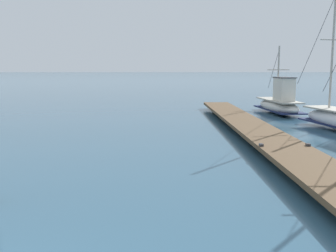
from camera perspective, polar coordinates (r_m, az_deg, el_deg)
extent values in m
cube|color=brown|center=(18.69, 11.70, -0.16)|extent=(2.36, 23.71, 0.16)
cylinder|color=#4C3D2D|center=(12.07, 19.39, -6.33)|extent=(0.36, 0.36, 0.29)
cylinder|color=#4C3D2D|center=(16.46, 13.54, -2.18)|extent=(0.36, 0.36, 0.29)
cylinder|color=#4C3D2D|center=(21.01, 10.21, 0.21)|extent=(0.36, 0.36, 0.29)
cylinder|color=#4C3D2D|center=(25.62, 8.07, 1.75)|extent=(0.36, 0.36, 0.29)
cylinder|color=#4C3D2D|center=(30.27, 6.58, 2.82)|extent=(0.36, 0.36, 0.29)
cube|color=#333338|center=(13.95, 12.93, -2.63)|extent=(0.12, 0.20, 0.08)
cube|color=#333338|center=(14.43, 19.10, -2.52)|extent=(0.12, 0.20, 0.08)
cylinder|color=#B2ADA3|center=(22.09, 22.18, 10.17)|extent=(0.11, 0.11, 5.98)
cylinder|color=#B2ADA3|center=(22.11, 22.24, 11.29)|extent=(1.41, 0.37, 0.06)
cylinder|color=#333338|center=(23.44, 19.92, 10.89)|extent=(0.71, 3.03, 4.42)
ellipsoid|color=silver|center=(27.78, 15.24, 2.70)|extent=(2.20, 5.64, 0.91)
cube|color=#B2AD9E|center=(27.75, 15.28, 3.55)|extent=(1.95, 5.07, 0.08)
cube|color=#19234C|center=(27.81, 15.23, 2.28)|extent=(2.21, 5.53, 0.08)
cube|color=silver|center=(26.93, 15.97, 5.03)|extent=(1.05, 1.64, 1.46)
cube|color=#3D3D42|center=(26.90, 16.04, 6.64)|extent=(1.13, 1.77, 0.06)
cylinder|color=#B2ADA3|center=(27.92, 15.22, 7.31)|extent=(0.11, 0.11, 3.54)
cylinder|color=#B2ADA3|center=(27.91, 15.24, 7.73)|extent=(1.50, 0.21, 0.06)
cylinder|color=#333338|center=(28.81, 14.55, 7.71)|extent=(0.21, 1.84, 2.62)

